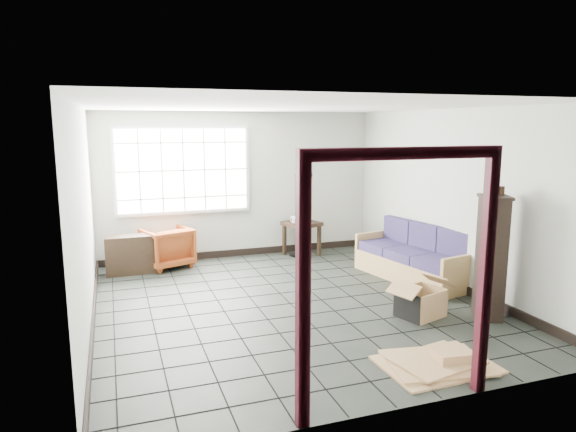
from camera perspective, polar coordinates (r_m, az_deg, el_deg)
name	(u,v)px	position (r m, az deg, el deg)	size (l,w,h in m)	color
ground	(290,304)	(6.99, 0.26, -9.71)	(5.50, 5.50, 0.00)	black
room_shell	(290,179)	(6.64, 0.19, 4.14)	(5.02, 5.52, 2.61)	#B3B7AF
window_panel	(183,170)	(9.01, -11.57, 5.01)	(2.32, 0.08, 1.52)	silver
doorway_trim	(402,249)	(4.25, 12.51, -3.61)	(1.80, 0.08, 2.20)	#380C15
futon_sofa	(415,259)	(8.23, 13.92, -4.70)	(1.09, 2.03, 0.86)	#A4794A
armchair	(167,245)	(8.87, -13.31, -3.18)	(0.72, 0.68, 0.74)	brown
side_table	(302,228)	(9.38, 1.54, -1.32)	(0.72, 0.72, 0.62)	black
table_lamp	(306,208)	(9.26, 1.97, 0.92)	(0.29, 0.29, 0.39)	black
projector	(299,219)	(9.34, 1.21, -0.38)	(0.29, 0.23, 0.10)	silver
floor_lamp	(302,209)	(9.31, 1.57, 0.76)	(0.48, 0.31, 1.61)	black
console_shelf	(131,254)	(8.65, -17.02, -4.11)	(0.81, 0.32, 0.62)	black
tall_shelf	(491,257)	(6.75, 21.63, -4.22)	(0.46, 0.51, 1.54)	black
pot	(498,191)	(6.66, 22.33, 2.62)	(0.17, 0.17, 0.11)	black
open_box	(420,303)	(6.71, 14.51, -9.29)	(0.94, 0.65, 0.48)	olive
cardboard_pile	(438,362)	(5.51, 16.37, -15.28)	(1.12, 0.87, 0.16)	olive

